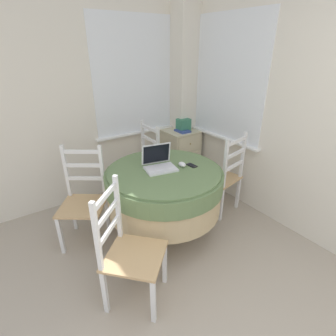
{
  "coord_description": "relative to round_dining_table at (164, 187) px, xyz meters",
  "views": [
    {
      "loc": [
        -0.58,
        -0.09,
        1.86
      ],
      "look_at": [
        0.84,
        1.96,
        0.68
      ],
      "focal_mm": 28.0,
      "sensor_mm": 36.0,
      "label": 1
    }
  ],
  "objects": [
    {
      "name": "dining_chair_near_back_window",
      "position": [
        0.19,
        0.8,
        -0.12
      ],
      "size": [
        0.43,
        0.42,
        0.99
      ],
      "color": "tan",
      "rests_on": "ground_plane"
    },
    {
      "name": "storage_box",
      "position": [
        0.95,
        0.92,
        0.27
      ],
      "size": [
        0.17,
        0.14,
        0.16
      ],
      "color": "#387A5B",
      "rests_on": "corner_cabinet"
    },
    {
      "name": "cell_phone",
      "position": [
        0.28,
        -0.08,
        0.19
      ],
      "size": [
        0.07,
        0.12,
        0.01
      ],
      "color": "black",
      "rests_on": "round_dining_table"
    },
    {
      "name": "round_dining_table",
      "position": [
        0.0,
        0.0,
        0.0
      ],
      "size": [
        1.15,
        1.15,
        0.76
      ],
      "color": "#4C3D2D",
      "rests_on": "ground_plane"
    },
    {
      "name": "corner_room_shell",
      "position": [
        0.38,
        0.09,
        0.7
      ],
      "size": [
        4.14,
        4.88,
        2.55
      ],
      "color": "silver",
      "rests_on": "ground_plane"
    },
    {
      "name": "book_on_cabinet",
      "position": [
        0.9,
        0.88,
        0.2
      ],
      "size": [
        0.15,
        0.2,
        0.02
      ],
      "color": "#33478C",
      "rests_on": "corner_cabinet"
    },
    {
      "name": "dining_chair_near_right_window",
      "position": [
        0.82,
        -0.0,
        -0.12
      ],
      "size": [
        0.49,
        0.49,
        0.99
      ],
      "color": "tan",
      "rests_on": "ground_plane"
    },
    {
      "name": "computer_mouse",
      "position": [
        0.19,
        -0.04,
        0.21
      ],
      "size": [
        0.06,
        0.09,
        0.05
      ],
      "color": "white",
      "rests_on": "round_dining_table"
    },
    {
      "name": "dining_chair_left_flank",
      "position": [
        -0.7,
        0.4,
        -0.12
      ],
      "size": [
        0.58,
        0.59,
        0.99
      ],
      "color": "tan",
      "rests_on": "ground_plane"
    },
    {
      "name": "corner_cabinet",
      "position": [
        0.93,
        0.95,
        -0.19
      ],
      "size": [
        0.47,
        0.46,
        0.76
      ],
      "color": "beige",
      "rests_on": "ground_plane"
    },
    {
      "name": "dining_chair_camera_near",
      "position": [
        -0.65,
        -0.49,
        -0.12
      ],
      "size": [
        0.59,
        0.59,
        0.99
      ],
      "color": "tan",
      "rests_on": "ground_plane"
    },
    {
      "name": "laptop",
      "position": [
        -0.02,
        0.06,
        0.24
      ],
      "size": [
        0.34,
        0.3,
        0.23
      ],
      "color": "silver",
      "rests_on": "round_dining_table"
    }
  ]
}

